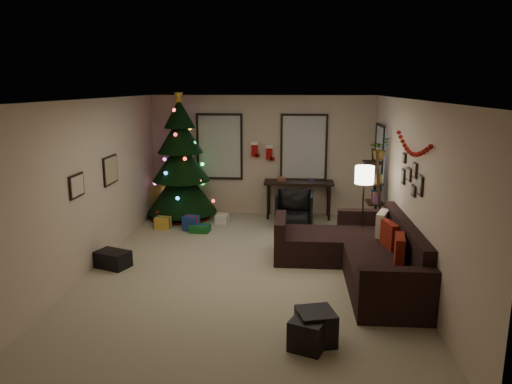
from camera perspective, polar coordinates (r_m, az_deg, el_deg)
floor at (r=7.83m, az=-1.08°, el=-9.20°), size 7.00×7.00×0.00m
ceiling at (r=7.27m, az=-1.17°, el=10.98°), size 7.00×7.00×0.00m
wall_back at (r=10.87m, az=0.66°, el=4.35°), size 5.00×0.00×5.00m
wall_front at (r=4.10m, az=-5.93°, el=-9.68°), size 5.00×0.00×5.00m
wall_left at (r=8.07m, az=-19.10°, el=0.78°), size 0.00×7.00×7.00m
wall_right at (r=7.61m, az=17.95°, el=0.19°), size 0.00×7.00×7.00m
window_back_left at (r=10.92m, az=-4.35°, el=5.41°), size 1.05×0.06×1.50m
window_back_right at (r=10.79m, az=5.71°, el=5.30°), size 1.05×0.06×1.50m
window_right_wall at (r=10.04m, az=14.54°, el=4.13°), size 0.06×0.90×1.30m
christmas_tree at (r=10.66m, az=-8.92°, el=3.14°), size 1.54×1.54×2.86m
presents at (r=10.11m, az=-8.29°, el=-3.55°), size 1.50×1.00×0.30m
sofa at (r=7.73m, az=12.45°, el=-7.37°), size 2.10×3.03×0.92m
pillow_red_a at (r=6.99m, az=16.71°, el=-6.85°), size 0.20×0.48×0.46m
pillow_red_b at (r=7.66m, az=15.60°, el=-5.08°), size 0.21×0.45×0.44m
pillow_cream at (r=8.24m, az=14.80°, el=-3.87°), size 0.29×0.49×0.47m
ottoman_near at (r=5.63m, az=6.23°, el=-16.44°), size 0.48×0.48×0.35m
ottoman_far at (r=5.75m, az=7.13°, el=-15.63°), size 0.50×0.50×0.39m
desk at (r=10.68m, az=5.11°, el=0.77°), size 1.53×0.55×0.83m
desk_chair at (r=10.13m, az=4.58°, el=-1.98°), size 0.74×0.69×0.73m
bookshelf at (r=9.38m, az=14.10°, el=-0.53°), size 0.30×0.51×1.73m
potted_plant at (r=9.13m, az=14.51°, el=5.42°), size 0.63×0.63×0.53m
floor_lamp at (r=8.49m, az=12.77°, el=1.33°), size 0.33×0.33×1.55m
art_map at (r=8.77m, az=-16.96°, el=2.51°), size 0.04×0.60×0.50m
art_abstract at (r=7.56m, az=-20.60°, el=0.70°), size 0.04×0.45×0.35m
gallery at (r=7.50m, az=18.04°, el=1.73°), size 0.03×1.25×0.54m
garland at (r=7.40m, az=18.10°, el=5.29°), size 0.08×1.90×0.30m
stocking_left at (r=10.76m, az=-0.13°, el=5.16°), size 0.20×0.05×0.36m
stocking_right at (r=10.74m, az=1.63°, el=4.76°), size 0.20×0.05×0.36m
storage_bin at (r=8.22m, az=-16.71°, el=-7.68°), size 0.63×0.52×0.27m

